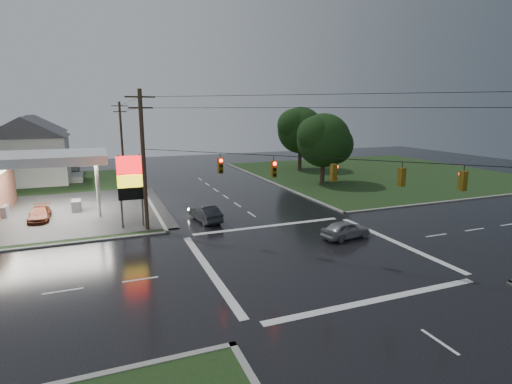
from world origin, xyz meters
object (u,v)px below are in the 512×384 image
object	(u,v)px
house_near	(29,149)
tree_ne_near	(325,140)
car_crossing	(346,229)
house_far	(34,142)
utility_pole_n	(122,138)
utility_pole_nw	(143,159)
pylon_sign	(130,180)
car_pump	(40,214)
tree_ne_far	(301,130)
car_north	(205,213)

from	to	relation	value
house_near	tree_ne_near	bearing A→B (deg)	-21.76
car_crossing	house_far	bearing A→B (deg)	20.48
utility_pole_n	house_near	world-z (taller)	utility_pole_n
utility_pole_nw	house_near	bearing A→B (deg)	113.37
pylon_sign	house_far	bearing A→B (deg)	106.98
tree_ne_near	car_crossing	xyz separation A→B (m)	(-10.01, -19.95, -4.89)
house_far	car_crossing	xyz separation A→B (m)	(26.08, -45.96, -3.74)
house_near	car_crossing	size ratio (longest dim) A/B	2.82
utility_pole_nw	tree_ne_near	xyz separation A→B (m)	(23.64, 12.49, -0.16)
car_crossing	car_pump	world-z (taller)	car_crossing
house_far	car_pump	distance (m)	32.76
pylon_sign	tree_ne_near	world-z (taller)	tree_ne_near
pylon_sign	utility_pole_n	bearing A→B (deg)	87.92
tree_ne_near	tree_ne_far	size ratio (longest dim) A/B	0.92
house_far	car_crossing	size ratio (longest dim) A/B	2.82
pylon_sign	tree_ne_far	distance (m)	36.35
pylon_sign	tree_ne_near	distance (m)	27.23
utility_pole_nw	car_crossing	xyz separation A→B (m)	(13.63, -7.46, -5.05)
utility_pole_nw	car_north	xyz separation A→B (m)	(4.99, 0.88, -5.02)
pylon_sign	utility_pole_nw	world-z (taller)	utility_pole_nw
utility_pole_nw	house_near	xyz separation A→B (m)	(-11.45, 26.50, -1.32)
tree_ne_far	utility_pole_nw	bearing A→B (deg)	-137.41
utility_pole_nw	house_near	size ratio (longest dim) A/B	1.00
house_far	car_north	size ratio (longest dim) A/B	2.59
utility_pole_nw	utility_pole_n	world-z (taller)	utility_pole_nw
house_far	car_crossing	distance (m)	52.97
car_crossing	pylon_sign	bearing A→B (deg)	50.89
house_far	pylon_sign	bearing A→B (deg)	-73.02
utility_pole_n	tree_ne_near	xyz separation A→B (m)	(23.64, -16.01, 0.09)
house_near	house_far	world-z (taller)	same
pylon_sign	tree_ne_far	world-z (taller)	tree_ne_far
pylon_sign	car_crossing	world-z (taller)	pylon_sign
utility_pole_nw	house_far	size ratio (longest dim) A/B	1.00
tree_ne_near	car_pump	world-z (taller)	tree_ne_near
tree_ne_near	pylon_sign	bearing A→B (deg)	-154.99
tree_ne_far	car_north	size ratio (longest dim) A/B	2.30
utility_pole_nw	house_far	xyz separation A→B (m)	(-12.45, 38.50, -1.32)
tree_ne_near	car_north	size ratio (longest dim) A/B	2.10
utility_pole_n	tree_ne_far	xyz separation A→B (m)	(26.65, -4.01, 0.71)
utility_pole_n	tree_ne_near	size ratio (longest dim) A/B	1.17
pylon_sign	tree_ne_near	size ratio (longest dim) A/B	0.67
car_north	car_crossing	xyz separation A→B (m)	(8.65, -8.34, -0.03)
pylon_sign	utility_pole_n	distance (m)	27.56
utility_pole_n	car_north	bearing A→B (deg)	-79.76
house_near	tree_ne_near	distance (m)	37.80
pylon_sign	house_far	size ratio (longest dim) A/B	0.54
tree_ne_near	car_north	world-z (taller)	tree_ne_near
pylon_sign	car_north	xyz separation A→B (m)	(5.99, -0.12, -3.31)
tree_ne_near	car_crossing	size ratio (longest dim) A/B	2.29
tree_ne_near	house_near	bearing A→B (deg)	158.24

